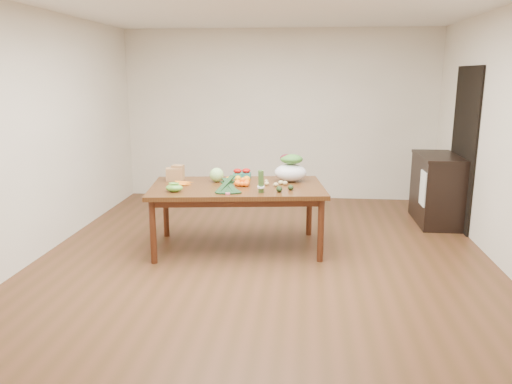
# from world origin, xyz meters

# --- Properties ---
(floor) EXTENTS (6.00, 6.00, 0.00)m
(floor) POSITION_xyz_m (0.00, 0.00, 0.00)
(floor) COLOR #58331E
(floor) RESTS_ON ground
(room_walls) EXTENTS (5.02, 6.02, 2.70)m
(room_walls) POSITION_xyz_m (0.00, 0.00, 1.35)
(room_walls) COLOR silver
(room_walls) RESTS_ON floor
(dining_table) EXTENTS (2.08, 1.33, 0.75)m
(dining_table) POSITION_xyz_m (-0.34, 0.43, 0.38)
(dining_table) COLOR #482910
(dining_table) RESTS_ON floor
(doorway_dark) EXTENTS (0.02, 1.00, 2.10)m
(doorway_dark) POSITION_xyz_m (2.48, 1.60, 1.05)
(doorway_dark) COLOR black
(doorway_dark) RESTS_ON floor
(cabinet) EXTENTS (0.52, 1.02, 0.94)m
(cabinet) POSITION_xyz_m (2.22, 1.73, 0.47)
(cabinet) COLOR black
(cabinet) RESTS_ON floor
(dish_towel) EXTENTS (0.02, 0.28, 0.45)m
(dish_towel) POSITION_xyz_m (1.96, 1.40, 0.55)
(dish_towel) COLOR white
(dish_towel) RESTS_ON cabinet
(paper_bag) EXTENTS (0.28, 0.25, 0.18)m
(paper_bag) POSITION_xyz_m (-1.13, 0.64, 0.84)
(paper_bag) COLOR #976943
(paper_bag) RESTS_ON dining_table
(cabbage) EXTENTS (0.17, 0.17, 0.17)m
(cabbage) POSITION_xyz_m (-0.61, 0.61, 0.83)
(cabbage) COLOR #AADE80
(cabbage) RESTS_ON dining_table
(strawberry_basket_a) EXTENTS (0.12, 0.12, 0.10)m
(strawberry_basket_a) POSITION_xyz_m (-0.39, 0.83, 0.80)
(strawberry_basket_a) COLOR #B8180C
(strawberry_basket_a) RESTS_ON dining_table
(strawberry_basket_b) EXTENTS (0.12, 0.12, 0.10)m
(strawberry_basket_b) POSITION_xyz_m (-0.28, 0.85, 0.80)
(strawberry_basket_b) COLOR red
(strawberry_basket_b) RESTS_ON dining_table
(orange_a) EXTENTS (0.08, 0.08, 0.08)m
(orange_a) POSITION_xyz_m (-0.46, 0.57, 0.79)
(orange_a) COLOR orange
(orange_a) RESTS_ON dining_table
(orange_b) EXTENTS (0.07, 0.07, 0.07)m
(orange_b) POSITION_xyz_m (-0.36, 0.64, 0.79)
(orange_b) COLOR orange
(orange_b) RESTS_ON dining_table
(orange_c) EXTENTS (0.09, 0.09, 0.09)m
(orange_c) POSITION_xyz_m (-0.25, 0.56, 0.79)
(orange_c) COLOR #DF5F0D
(orange_c) RESTS_ON dining_table
(mandarin_cluster) EXTENTS (0.20, 0.20, 0.10)m
(mandarin_cluster) POSITION_xyz_m (-0.28, 0.44, 0.80)
(mandarin_cluster) COLOR orange
(mandarin_cluster) RESTS_ON dining_table
(carrots) EXTENTS (0.25, 0.24, 0.03)m
(carrots) POSITION_xyz_m (-0.96, 0.44, 0.76)
(carrots) COLOR orange
(carrots) RESTS_ON dining_table
(snap_pea_bag) EXTENTS (0.19, 0.14, 0.08)m
(snap_pea_bag) POSITION_xyz_m (-0.98, 0.06, 0.79)
(snap_pea_bag) COLOR #6DAB3A
(snap_pea_bag) RESTS_ON dining_table
(kale_bunch) EXTENTS (0.37, 0.44, 0.16)m
(kale_bunch) POSITION_xyz_m (-0.39, 0.08, 0.83)
(kale_bunch) COLOR black
(kale_bunch) RESTS_ON dining_table
(asparagus_bundle) EXTENTS (0.09, 0.13, 0.26)m
(asparagus_bundle) POSITION_xyz_m (-0.04, 0.10, 0.88)
(asparagus_bundle) COLOR #577F3A
(asparagus_bundle) RESTS_ON dining_table
(potato_a) EXTENTS (0.05, 0.05, 0.04)m
(potato_a) POSITION_xyz_m (-0.00, 0.48, 0.77)
(potato_a) COLOR tan
(potato_a) RESTS_ON dining_table
(potato_b) EXTENTS (0.06, 0.05, 0.05)m
(potato_b) POSITION_xyz_m (0.11, 0.42, 0.77)
(potato_b) COLOR tan
(potato_b) RESTS_ON dining_table
(potato_c) EXTENTS (0.06, 0.05, 0.05)m
(potato_c) POSITION_xyz_m (0.15, 0.54, 0.77)
(potato_c) COLOR #DBC17E
(potato_c) RESTS_ON dining_table
(potato_d) EXTENTS (0.04, 0.04, 0.04)m
(potato_d) POSITION_xyz_m (-0.02, 0.62, 0.77)
(potato_d) COLOR tan
(potato_d) RESTS_ON dining_table
(potato_e) EXTENTS (0.06, 0.05, 0.05)m
(potato_e) POSITION_xyz_m (0.21, 0.51, 0.77)
(potato_e) COLOR tan
(potato_e) RESTS_ON dining_table
(avocado_a) EXTENTS (0.09, 0.11, 0.07)m
(avocado_a) POSITION_xyz_m (0.16, 0.16, 0.78)
(avocado_a) COLOR black
(avocado_a) RESTS_ON dining_table
(avocado_b) EXTENTS (0.08, 0.10, 0.06)m
(avocado_b) POSITION_xyz_m (0.28, 0.26, 0.78)
(avocado_b) COLOR black
(avocado_b) RESTS_ON dining_table
(salad_bag) EXTENTS (0.41, 0.33, 0.29)m
(salad_bag) POSITION_xyz_m (0.26, 0.73, 0.90)
(salad_bag) COLOR silver
(salad_bag) RESTS_ON dining_table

